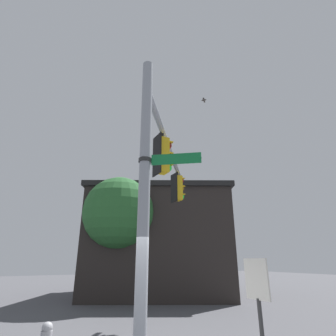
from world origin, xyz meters
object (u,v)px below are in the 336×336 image
object	(u,v)px
traffic_light_nearest_pole	(163,156)
historical_marker	(258,298)
traffic_light_mid_inner	(178,188)
bird_flying	(204,100)
street_name_sign	(162,160)

from	to	relation	value
traffic_light_nearest_pole	historical_marker	size ratio (longest dim) A/B	0.62
traffic_light_nearest_pole	historical_marker	bearing A→B (deg)	23.75
traffic_light_mid_inner	historical_marker	bearing A→B (deg)	-12.98
traffic_light_mid_inner	bird_flying	bearing A→B (deg)	13.92
traffic_light_mid_inner	street_name_sign	bearing A→B (deg)	-32.57
traffic_light_nearest_pole	bird_flying	world-z (taller)	bird_flying
traffic_light_nearest_pole	street_name_sign	xyz separation A→B (m)	(1.85, -0.93, -0.92)
street_name_sign	historical_marker	xyz separation A→B (m)	(0.37, 1.91, -2.64)
historical_marker	street_name_sign	bearing A→B (deg)	-100.93
traffic_light_mid_inner	historical_marker	world-z (taller)	traffic_light_mid_inner
traffic_light_nearest_pole	historical_marker	world-z (taller)	traffic_light_nearest_pole
bird_flying	historical_marker	bearing A→B (deg)	-23.86
street_name_sign	bird_flying	world-z (taller)	bird_flying
historical_marker	traffic_light_nearest_pole	bearing A→B (deg)	-156.25
traffic_light_mid_inner	street_name_sign	world-z (taller)	traffic_light_mid_inner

